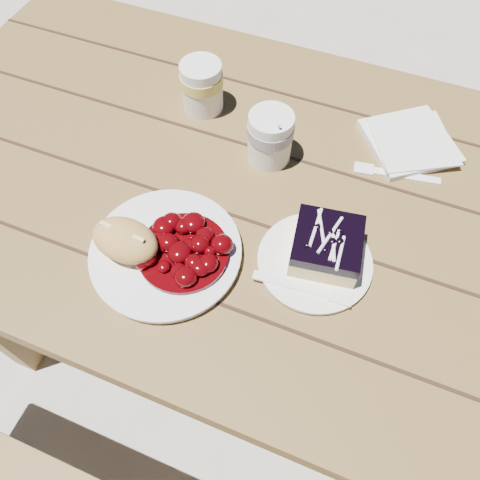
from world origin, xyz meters
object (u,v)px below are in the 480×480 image
at_px(bread_roll, 125,240).
at_px(blueberry_cake, 326,246).
at_px(dessert_plate, 314,262).
at_px(coffee_cup, 270,137).
at_px(picnic_table, 391,278).
at_px(second_cup, 202,87).
at_px(main_plate, 166,253).

bearing_deg(bread_roll, blueberry_cake, 20.57).
bearing_deg(dessert_plate, coffee_cup, 127.87).
distance_m(picnic_table, second_cup, 0.52).
relative_size(main_plate, second_cup, 2.41).
height_order(picnic_table, blueberry_cake, blueberry_cake).
height_order(picnic_table, main_plate, main_plate).
bearing_deg(dessert_plate, blueberry_cake, 56.31).
bearing_deg(second_cup, dessert_plate, -40.17).
distance_m(main_plate, dessert_plate, 0.24).
relative_size(picnic_table, second_cup, 20.21).
height_order(bread_roll, coffee_cup, coffee_cup).
bearing_deg(bread_roll, dessert_plate, 18.55).
relative_size(main_plate, coffee_cup, 2.41).
bearing_deg(second_cup, blueberry_cake, -37.65).
bearing_deg(bread_roll, picnic_table, 26.56).
xyz_separation_m(blueberry_cake, coffee_cup, (-0.16, 0.17, 0.01)).
relative_size(dessert_plate, blueberry_cake, 1.51).
height_order(coffee_cup, second_cup, same).
bearing_deg(coffee_cup, picnic_table, -13.32).
bearing_deg(blueberry_cake, coffee_cup, 123.53).
bearing_deg(coffee_cup, main_plate, -107.29).
distance_m(main_plate, second_cup, 0.35).
distance_m(picnic_table, blueberry_cake, 0.26).
relative_size(blueberry_cake, second_cup, 1.19).
xyz_separation_m(dessert_plate, coffee_cup, (-0.15, 0.19, 0.04)).
bearing_deg(main_plate, dessert_plate, 18.19).
bearing_deg(dessert_plate, picnic_table, 39.37).
distance_m(dessert_plate, second_cup, 0.41).
distance_m(main_plate, coffee_cup, 0.28).
bearing_deg(bread_roll, coffee_cup, 64.17).
height_order(dessert_plate, coffee_cup, coffee_cup).
height_order(bread_roll, second_cup, second_cup).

